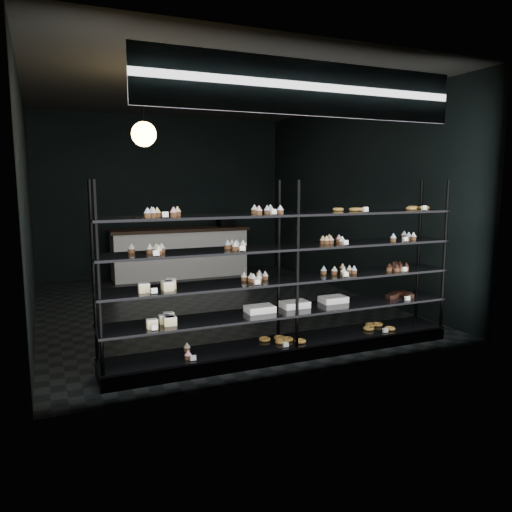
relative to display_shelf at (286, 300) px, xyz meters
name	(u,v)px	position (x,y,z in m)	size (l,w,h in m)	color
room	(210,201)	(-0.04, 2.45, 0.97)	(5.01, 6.01, 3.20)	black
display_shelf	(286,300)	(0.00, 0.00, 0.00)	(4.00, 0.50, 1.91)	black
signage	(308,88)	(-0.04, -0.48, 2.12)	(3.30, 0.05, 0.50)	#0F0C3C
pendant_lamp	(144,134)	(-1.20, 1.41, 1.82)	(0.29, 0.29, 0.88)	black
service_counter	(181,252)	(0.15, 4.95, -0.13)	(2.74, 0.65, 1.23)	silver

